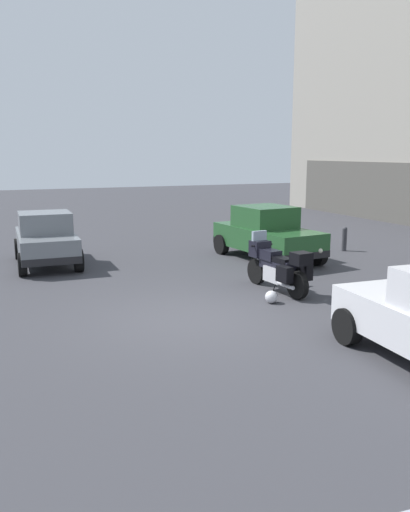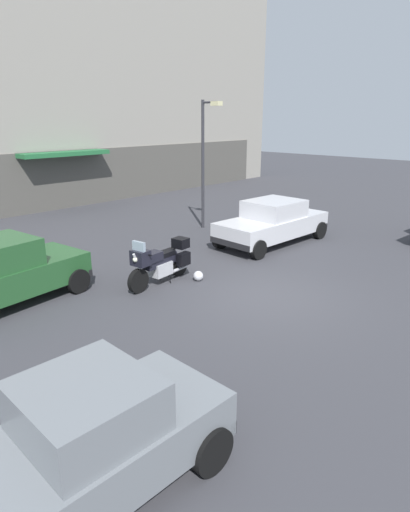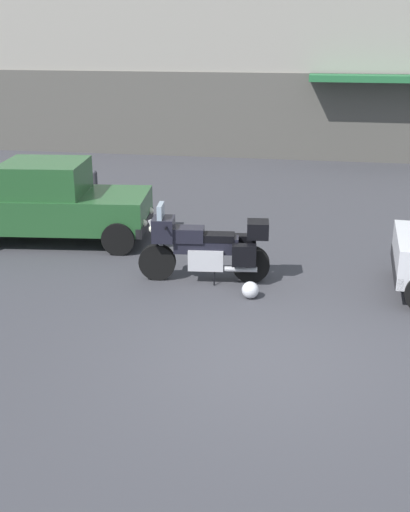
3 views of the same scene
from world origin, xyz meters
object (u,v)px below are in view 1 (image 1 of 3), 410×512
object	(u,v)px
car_wagon_end	(267,233)
bollard_curbside	(344,238)
motorcycle	(277,266)
helmet	(271,297)
car_compact_side	(46,239)

from	to	relation	value
car_wagon_end	bollard_curbside	distance (m)	3.13
motorcycle	car_wagon_end	distance (m)	3.86
car_wagon_end	helmet	bearing A→B (deg)	-34.63
motorcycle	helmet	bearing A→B (deg)	136.87
motorcycle	car_compact_side	world-z (taller)	car_compact_side
car_wagon_end	bollard_curbside	bearing A→B (deg)	87.36
motorcycle	car_wagon_end	bearing A→B (deg)	-31.75
car_compact_side	bollard_curbside	bearing A→B (deg)	-97.84
car_compact_side	bollard_curbside	size ratio (longest dim) A/B	4.28
helmet	car_wagon_end	xyz separation A→B (m)	(-4.31, 2.29, 0.67)
motorcycle	bollard_curbside	distance (m)	6.04
car_compact_side	motorcycle	bearing A→B (deg)	-136.61
helmet	car_compact_side	world-z (taller)	car_compact_side
motorcycle	car_compact_side	size ratio (longest dim) A/B	0.64
helmet	motorcycle	bearing A→B (deg)	143.01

